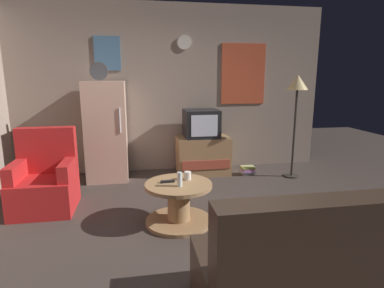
% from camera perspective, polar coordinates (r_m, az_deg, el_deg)
% --- Properties ---
extents(ground_plane, '(12.00, 12.00, 0.00)m').
position_cam_1_polar(ground_plane, '(3.30, 1.00, -16.24)').
color(ground_plane, '#3D332D').
extents(wall_with_art, '(5.20, 0.12, 2.71)m').
position_cam_1_polar(wall_with_art, '(5.33, -3.90, 9.87)').
color(wall_with_art, gray).
rests_on(wall_with_art, ground_plane).
extents(fridge, '(0.60, 0.62, 1.77)m').
position_cam_1_polar(fridge, '(4.98, -15.18, 2.30)').
color(fridge, beige).
rests_on(fridge, ground_plane).
extents(tv_stand, '(0.84, 0.53, 0.61)m').
position_cam_1_polar(tv_stand, '(5.17, 1.97, -2.04)').
color(tv_stand, '#9E754C').
rests_on(tv_stand, ground_plane).
extents(crt_tv, '(0.54, 0.51, 0.44)m').
position_cam_1_polar(crt_tv, '(5.06, 1.67, 3.72)').
color(crt_tv, black).
rests_on(crt_tv, tv_stand).
extents(standing_lamp, '(0.32, 0.32, 1.59)m').
position_cam_1_polar(standing_lamp, '(5.09, 18.45, 9.15)').
color(standing_lamp, '#332D28').
rests_on(standing_lamp, ground_plane).
extents(coffee_table, '(0.72, 0.72, 0.45)m').
position_cam_1_polar(coffee_table, '(3.47, -2.42, -10.62)').
color(coffee_table, '#9E754C').
rests_on(coffee_table, ground_plane).
extents(wine_glass, '(0.05, 0.05, 0.15)m').
position_cam_1_polar(wine_glass, '(3.28, -2.24, -6.38)').
color(wine_glass, silver).
rests_on(wine_glass, coffee_table).
extents(mug_ceramic_white, '(0.08, 0.08, 0.09)m').
position_cam_1_polar(mug_ceramic_white, '(3.49, -0.80, -5.73)').
color(mug_ceramic_white, silver).
rests_on(mug_ceramic_white, coffee_table).
extents(remote_control, '(0.15, 0.06, 0.02)m').
position_cam_1_polar(remote_control, '(3.42, -4.41, -6.75)').
color(remote_control, black).
rests_on(remote_control, coffee_table).
extents(armchair, '(0.68, 0.68, 0.96)m').
position_cam_1_polar(armchair, '(4.18, -24.96, -6.15)').
color(armchair, red).
rests_on(armchair, ground_plane).
extents(couch, '(1.70, 0.80, 0.92)m').
position_cam_1_polar(couch, '(2.41, 23.49, -20.27)').
color(couch, '#38281E').
rests_on(couch, ground_plane).
extents(book_stack, '(0.22, 0.17, 0.14)m').
position_cam_1_polar(book_stack, '(5.23, 9.98, -4.68)').
color(book_stack, slate).
rests_on(book_stack, ground_plane).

